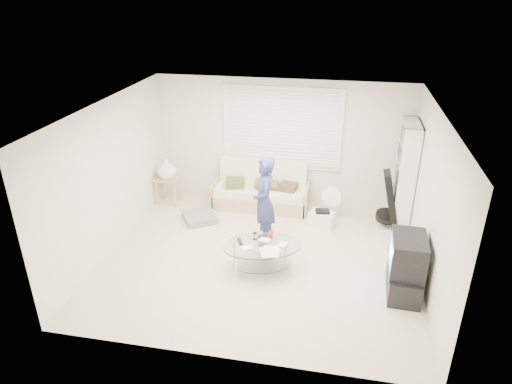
% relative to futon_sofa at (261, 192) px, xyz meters
% --- Properties ---
extents(ground, '(5.00, 5.00, 0.00)m').
position_rel_futon_sofa_xyz_m(ground, '(0.35, -1.87, -0.30)').
color(ground, '#BAAE91').
rests_on(ground, ground).
extents(room_shell, '(5.02, 4.52, 2.51)m').
position_rel_futon_sofa_xyz_m(room_shell, '(0.35, -1.39, 1.33)').
color(room_shell, silver).
rests_on(room_shell, ground).
extents(window_blinds, '(2.32, 0.08, 1.62)m').
position_rel_futon_sofa_xyz_m(window_blinds, '(0.35, 0.33, 1.25)').
color(window_blinds, silver).
rests_on(window_blinds, ground).
extents(futon_sofa, '(1.89, 0.76, 0.92)m').
position_rel_futon_sofa_xyz_m(futon_sofa, '(0.00, 0.00, 0.00)').
color(futon_sofa, tan).
rests_on(futon_sofa, ground).
extents(grey_floor_pillow, '(0.80, 0.80, 0.13)m').
position_rel_futon_sofa_xyz_m(grey_floor_pillow, '(-1.03, -0.82, -0.24)').
color(grey_floor_pillow, slate).
rests_on(grey_floor_pillow, ground).
extents(side_table, '(0.49, 0.39, 0.97)m').
position_rel_futon_sofa_xyz_m(side_table, '(-1.87, -0.21, 0.41)').
color(side_table, tan).
rests_on(side_table, ground).
extents(bookshelf, '(0.31, 0.82, 1.94)m').
position_rel_futon_sofa_xyz_m(bookshelf, '(2.67, -0.13, 0.66)').
color(bookshelf, white).
rests_on(bookshelf, ground).
extents(guitar_case, '(0.41, 0.40, 1.06)m').
position_rel_futon_sofa_xyz_m(guitar_case, '(2.45, -0.37, 0.17)').
color(guitar_case, black).
rests_on(guitar_case, ground).
extents(floor_fan, '(0.40, 0.26, 0.64)m').
position_rel_futon_sofa_xyz_m(floor_fan, '(1.40, -0.21, 0.07)').
color(floor_fan, white).
rests_on(floor_fan, ground).
extents(storage_bin, '(0.52, 0.43, 0.31)m').
position_rel_futon_sofa_xyz_m(storage_bin, '(1.26, -0.57, -0.16)').
color(storage_bin, white).
rests_on(storage_bin, ground).
extents(tv_unit, '(0.50, 0.87, 0.92)m').
position_rel_futon_sofa_xyz_m(tv_unit, '(2.54, -2.37, 0.14)').
color(tv_unit, black).
rests_on(tv_unit, ground).
extents(coffee_table, '(1.40, 1.11, 0.57)m').
position_rel_futon_sofa_xyz_m(coffee_table, '(0.43, -2.21, 0.06)').
color(coffee_table, silver).
rests_on(coffee_table, ground).
extents(standing_person, '(0.51, 0.65, 1.57)m').
position_rel_futon_sofa_xyz_m(standing_person, '(0.30, -1.37, 0.48)').
color(standing_person, navy).
rests_on(standing_person, ground).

